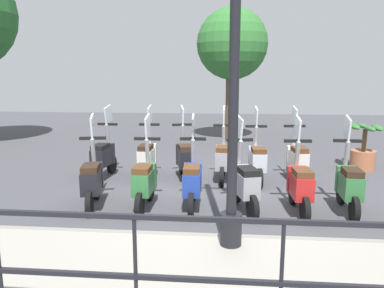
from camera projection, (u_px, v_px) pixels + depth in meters
ground_plane at (218, 194)px, 6.99m from camera, size 28.00×28.00×0.00m
promenade_walkway at (212, 283)px, 3.89m from camera, size 2.20×20.00×0.15m
fence_railing at (207, 260)px, 2.71m from camera, size 0.04×16.03×1.07m
lamp_post_near at (234, 73)px, 4.20m from camera, size 0.26×0.90×4.65m
tree_distant at (232, 45)px, 11.91m from camera, size 2.27×2.27×4.27m
potted_palm at (363, 151)px, 8.67m from camera, size 1.06×0.66×1.05m
scooter_near_0 at (349, 184)px, 5.96m from camera, size 1.23×0.44×1.54m
scooter_near_1 at (300, 184)px, 5.94m from camera, size 1.23×0.44×1.54m
scooter_near_2 at (244, 182)px, 6.03m from camera, size 1.20×0.54×1.54m
scooter_near_3 at (192, 180)px, 6.14m from camera, size 1.23×0.44×1.54m
scooter_near_4 at (145, 180)px, 6.14m from camera, size 1.23×0.44×1.54m
scooter_near_5 at (92, 179)px, 6.20m from camera, size 1.22×0.49×1.54m
scooter_far_0 at (297, 159)px, 7.65m from camera, size 1.23×0.44×1.54m
scooter_far_1 at (257, 160)px, 7.61m from camera, size 1.23×0.44×1.54m
scooter_far_2 at (223, 158)px, 7.74m from camera, size 1.23×0.44×1.54m
scooter_far_3 at (184, 157)px, 7.85m from camera, size 1.21×0.52×1.54m
scooter_far_4 at (147, 157)px, 7.88m from camera, size 1.23×0.44×1.54m
scooter_far_5 at (103, 156)px, 7.94m from camera, size 1.23×0.44×1.54m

